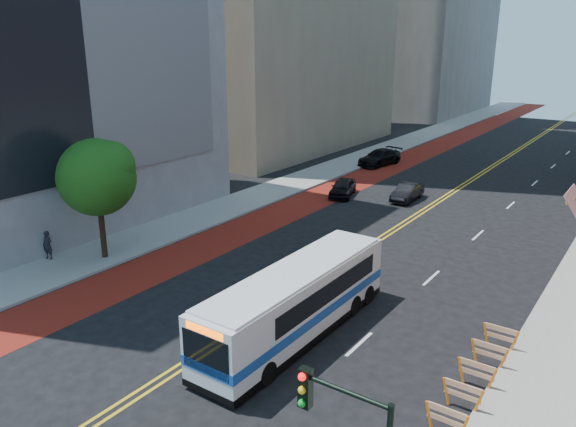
{
  "coord_description": "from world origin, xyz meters",
  "views": [
    {
      "loc": [
        13.93,
        -12.29,
        12.02
      ],
      "look_at": [
        -0.13,
        8.0,
        4.2
      ],
      "focal_mm": 35.0,
      "sensor_mm": 36.0,
      "label": 1
    }
  ],
  "objects_px": {
    "street_tree": "(98,174)",
    "car_b": "(407,192)",
    "car_a": "(343,187)",
    "transit_bus": "(298,300)",
    "pedestrian": "(48,245)",
    "car_c": "(380,157)"
  },
  "relations": [
    {
      "from": "car_a",
      "to": "car_c",
      "type": "relative_size",
      "value": 0.77
    },
    {
      "from": "pedestrian",
      "to": "transit_bus",
      "type": "bearing_deg",
      "value": -13.69
    },
    {
      "from": "car_a",
      "to": "transit_bus",
      "type": "bearing_deg",
      "value": -82.56
    },
    {
      "from": "car_b",
      "to": "car_c",
      "type": "relative_size",
      "value": 0.76
    },
    {
      "from": "street_tree",
      "to": "car_c",
      "type": "distance_m",
      "value": 31.19
    },
    {
      "from": "street_tree",
      "to": "transit_bus",
      "type": "distance_m",
      "value": 13.95
    },
    {
      "from": "transit_bus",
      "to": "car_a",
      "type": "xyz_separation_m",
      "value": [
        -9.06,
        19.91,
        -0.88
      ]
    },
    {
      "from": "transit_bus",
      "to": "pedestrian",
      "type": "bearing_deg",
      "value": -175.42
    },
    {
      "from": "street_tree",
      "to": "car_b",
      "type": "xyz_separation_m",
      "value": [
        9.13,
        20.82,
        -4.27
      ]
    },
    {
      "from": "transit_bus",
      "to": "car_b",
      "type": "bearing_deg",
      "value": 101.64
    },
    {
      "from": "transit_bus",
      "to": "pedestrian",
      "type": "distance_m",
      "value": 15.94
    },
    {
      "from": "street_tree",
      "to": "transit_bus",
      "type": "xyz_separation_m",
      "value": [
        13.52,
        -0.8,
        -3.34
      ]
    },
    {
      "from": "car_b",
      "to": "pedestrian",
      "type": "bearing_deg",
      "value": -118.94
    },
    {
      "from": "car_b",
      "to": "pedestrian",
      "type": "distance_m",
      "value": 25.57
    },
    {
      "from": "street_tree",
      "to": "car_b",
      "type": "height_order",
      "value": "street_tree"
    },
    {
      "from": "car_a",
      "to": "car_b",
      "type": "xyz_separation_m",
      "value": [
        4.67,
        1.72,
        -0.04
      ]
    },
    {
      "from": "car_a",
      "to": "car_c",
      "type": "xyz_separation_m",
      "value": [
        -2.52,
        11.74,
        0.07
      ]
    },
    {
      "from": "car_a",
      "to": "car_b",
      "type": "bearing_deg",
      "value": 3.15
    },
    {
      "from": "street_tree",
      "to": "car_b",
      "type": "relative_size",
      "value": 1.71
    },
    {
      "from": "car_b",
      "to": "pedestrian",
      "type": "xyz_separation_m",
      "value": [
        -11.49,
        -22.85,
        0.31
      ]
    },
    {
      "from": "pedestrian",
      "to": "car_c",
      "type": "bearing_deg",
      "value": 64.46
    },
    {
      "from": "car_c",
      "to": "pedestrian",
      "type": "xyz_separation_m",
      "value": [
        -4.3,
        -32.87,
        0.21
      ]
    }
  ]
}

